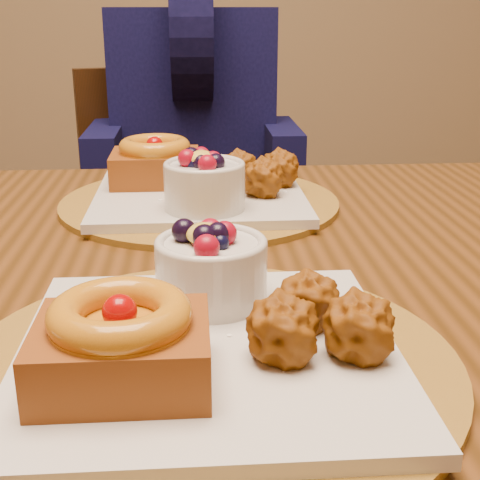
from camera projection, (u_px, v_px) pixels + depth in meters
name	position (u px, v px, depth m)	size (l,w,h in m)	color
dining_table	(204.00, 328.00, 0.74)	(1.60, 0.90, 0.76)	#38210A
place_setting_near	(203.00, 332.00, 0.50)	(0.38, 0.38, 0.09)	brown
place_setting_far	(197.00, 185.00, 0.90)	(0.38, 0.38, 0.09)	brown
chair_far	(177.00, 229.00, 1.68)	(0.53, 0.53, 0.87)	black
diner	(193.00, 85.00, 1.61)	(0.48, 0.47, 0.78)	black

